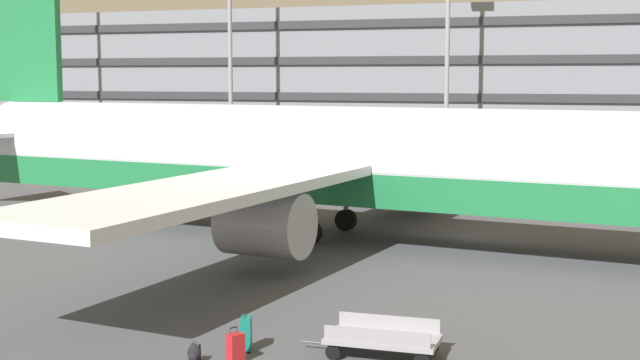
{
  "coord_description": "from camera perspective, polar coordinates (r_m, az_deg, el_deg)",
  "views": [
    {
      "loc": [
        5.58,
        -34.7,
        6.5
      ],
      "look_at": [
        -4.1,
        -6.48,
        3.0
      ],
      "focal_mm": 49.68,
      "sensor_mm": 36.0,
      "label": 1
    }
  ],
  "objects": [
    {
      "name": "airliner",
      "position": [
        35.23,
        2.14,
        1.21
      ],
      "size": [
        43.39,
        35.2,
        11.25
      ],
      "color": "silver",
      "rests_on": "ground_plane"
    },
    {
      "name": "terminal_structure",
      "position": [
        84.84,
        15.26,
        6.33
      ],
      "size": [
        157.43,
        20.47,
        12.62
      ],
      "color": "slate",
      "rests_on": "ground_plane"
    },
    {
      "name": "ground_plane",
      "position": [
        35.75,
        9.66,
        -3.88
      ],
      "size": [
        600.0,
        600.0,
        0.0
      ],
      "primitive_type": "plane",
      "color": "#424449"
    },
    {
      "name": "light_mast_far_left",
      "position": [
        84.23,
        -17.55,
        9.95
      ],
      "size": [
        1.8,
        0.5,
        20.14
      ],
      "color": "gray",
      "rests_on": "ground_plane"
    },
    {
      "name": "backpack_purple",
      "position": [
        20.76,
        -8.11,
        -11.01
      ],
      "size": [
        0.34,
        0.31,
        0.49
      ],
      "color": "black",
      "rests_on": "ground_plane"
    },
    {
      "name": "light_mast_center_left",
      "position": [
        69.17,
        8.24,
        10.43
      ],
      "size": [
        1.8,
        0.5,
        18.91
      ],
      "color": "gray",
      "rests_on": "ground_plane"
    },
    {
      "name": "suitcase_black",
      "position": [
        21.4,
        -4.79,
        -9.79
      ],
      "size": [
        0.37,
        0.52,
        0.94
      ],
      "color": "#147266",
      "rests_on": "ground_plane"
    },
    {
      "name": "light_mast_left",
      "position": [
        74.82,
        -5.84,
        10.96
      ],
      "size": [
        1.8,
        0.5,
        20.88
      ],
      "color": "gray",
      "rests_on": "ground_plane"
    },
    {
      "name": "baggage_cart",
      "position": [
        20.97,
        4.06,
        -10.17
      ],
      "size": [
        3.32,
        1.37,
        0.82
      ],
      "color": "gray",
      "rests_on": "ground_plane"
    },
    {
      "name": "suitcase_silver",
      "position": [
        20.62,
        -5.46,
        -10.66
      ],
      "size": [
        0.42,
        0.45,
        0.81
      ],
      "color": "#B21E23",
      "rests_on": "ground_plane"
    }
  ]
}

